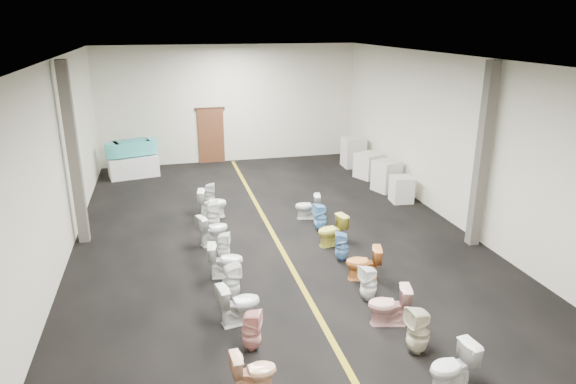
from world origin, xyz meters
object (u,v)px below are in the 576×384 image
toilet_left_2 (254,372)px  toilet_right_2 (418,331)px  appliance_crate_b (387,176)px  toilet_right_7 (332,231)px  toilet_right_5 (363,263)px  toilet_left_5 (231,282)px  toilet_left_6 (226,260)px  toilet_left_9 (213,216)px  toilet_left_10 (212,203)px  toilet_right_9 (308,206)px  toilet_right_3 (389,305)px  display_table (134,166)px  toilet_right_1 (452,367)px  toilet_right_6 (342,247)px  appliance_crate_c (368,166)px  toilet_left_8 (213,229)px  toilet_left_3 (251,331)px  bathtub (132,147)px  appliance_crate_a (401,189)px  appliance_crate_d (353,152)px  toilet_left_11 (209,195)px  toilet_right_4 (369,283)px  toilet_left_7 (223,246)px  toilet_left_4 (239,303)px

toilet_left_2 → toilet_right_2: toilet_right_2 is taller
appliance_crate_b → toilet_right_7: bearing=-130.1°
appliance_crate_b → toilet_right_5: 6.34m
toilet_left_5 → toilet_left_6: size_ratio=1.01×
toilet_left_6 → toilet_left_9: (0.00, 2.74, 0.01)m
toilet_left_10 → toilet_left_5: bearing=-171.8°
toilet_left_5 → toilet_right_9: size_ratio=1.09×
toilet_right_3 → toilet_right_5: bearing=-172.1°
display_table → appliance_crate_b: size_ratio=1.68×
toilet_right_1 → toilet_left_5: bearing=-147.8°
toilet_left_5 → toilet_right_6: (2.74, 1.12, -0.03)m
appliance_crate_c → toilet_left_5: (-5.91, -7.26, -0.05)m
toilet_left_8 → toilet_right_9: size_ratio=1.10×
toilet_left_3 → toilet_left_9: (-0.08, 5.49, 0.03)m
bathtub → appliance_crate_a: bearing=-48.1°
display_table → appliance_crate_d: size_ratio=1.51×
toilet_right_3 → toilet_left_2: bearing=-51.8°
appliance_crate_c → toilet_right_9: bearing=-133.8°
bathtub → toilet_left_10: bearing=-81.1°
toilet_right_6 → appliance_crate_b: bearing=164.5°
toilet_left_11 → toilet_right_4: bearing=-150.6°
appliance_crate_a → toilet_left_11: bearing=169.8°
appliance_crate_a → toilet_right_3: appliance_crate_a is taller
toilet_right_6 → toilet_right_9: bearing=-160.2°
toilet_right_2 → toilet_right_4: toilet_right_2 is taller
toilet_left_2 → toilet_left_6: size_ratio=0.91×
toilet_left_8 → toilet_right_7: 2.96m
appliance_crate_b → toilet_left_3: size_ratio=1.35×
toilet_right_2 → display_table: bearing=-163.1°
display_table → toilet_left_3: 11.40m
appliance_crate_c → toilet_right_6: (-3.17, -6.14, -0.08)m
toilet_right_3 → toilet_right_9: toilet_right_3 is taller
appliance_crate_a → toilet_right_9: size_ratio=1.11×
toilet_left_7 → toilet_right_7: size_ratio=0.88×
toilet_left_4 → toilet_right_5: size_ratio=1.05×
toilet_left_3 → toilet_right_6: size_ratio=1.04×
appliance_crate_c → toilet_left_2: appliance_crate_c is taller
toilet_right_9 → toilet_right_5: bearing=15.1°
appliance_crate_a → appliance_crate_d: size_ratio=0.71×
toilet_left_8 → toilet_right_4: (2.72, -3.49, -0.02)m
toilet_left_3 → toilet_left_11: size_ratio=1.06×
toilet_left_11 → toilet_right_4: toilet_right_4 is taller
toilet_right_5 → toilet_left_4: bearing=-53.9°
appliance_crate_c → toilet_right_1: size_ratio=1.16×
toilet_left_5 → toilet_right_5: 2.88m
toilet_left_3 → toilet_left_6: size_ratio=0.96×
toilet_left_5 → toilet_left_8: size_ratio=0.98×
toilet_right_7 → appliance_crate_a: bearing=115.8°
toilet_left_5 → toilet_right_3: 3.11m
bathtub → toilet_left_5: bearing=-94.2°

